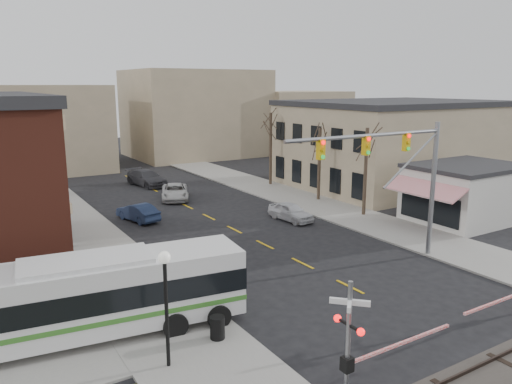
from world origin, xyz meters
TOP-DOWN VIEW (x-y plane):
  - ground at (0.00, 0.00)m, footprint 160.00×160.00m
  - sidewalk_west at (-9.50, 20.00)m, footprint 5.00×60.00m
  - sidewalk_east at (9.50, 20.00)m, footprint 5.00×60.00m
  - tan_building at (22.00, 20.00)m, footprint 20.30×15.30m
  - awning_shop at (15.97, 7.00)m, footprint 9.74×6.20m
  - tree_east_a at (10.50, 12.00)m, footprint 0.28×0.28m
  - tree_east_b at (10.80, 18.00)m, footprint 0.28×0.28m
  - tree_east_c at (11.00, 26.00)m, footprint 0.28×0.28m
  - transit_bus at (-12.51, 3.59)m, footprint 12.81×4.32m
  - traffic_signal_mast at (4.37, 3.17)m, footprint 10.81×0.30m
  - rr_crossing_west at (-5.82, -4.67)m, footprint 5.60×1.36m
  - street_lamp at (-10.68, -0.11)m, footprint 0.44×0.44m
  - trash_bin at (-8.25, 0.71)m, footprint 0.60×0.60m
  - car_a at (4.85, 13.91)m, footprint 2.01×4.14m
  - car_b at (-5.00, 19.90)m, footprint 2.38×4.26m
  - car_c at (0.18, 25.10)m, footprint 3.96×5.43m
  - car_d at (0.18, 32.43)m, footprint 3.22×5.73m
  - pedestrian_near at (-8.49, 3.51)m, footprint 0.49×0.69m
  - pedestrian_far at (-10.12, 8.32)m, footprint 1.13×1.17m

SIDE VIEW (x-z plane):
  - ground at x=0.00m, z-range 0.00..0.00m
  - sidewalk_west at x=-9.50m, z-range 0.00..0.12m
  - sidewalk_east at x=9.50m, z-range 0.00..0.12m
  - trash_bin at x=-8.25m, z-range 0.12..1.05m
  - car_b at x=-5.00m, z-range 0.00..1.33m
  - car_a at x=4.85m, z-range 0.00..1.36m
  - car_c at x=0.18m, z-range 0.00..1.37m
  - car_d at x=0.18m, z-range 0.00..1.57m
  - pedestrian_near at x=-8.49m, z-range 0.12..1.92m
  - pedestrian_far at x=-10.12m, z-range 0.12..2.02m
  - transit_bus at x=-12.51m, z-range 0.21..3.44m
  - rr_crossing_west at x=-5.82m, z-range -0.03..3.97m
  - awning_shop at x=15.97m, z-range 0.01..4.31m
  - street_lamp at x=-10.68m, z-range 1.05..5.40m
  - tree_east_b at x=10.80m, z-range 0.12..6.42m
  - tree_east_a at x=10.50m, z-range 0.12..6.87m
  - tree_east_c at x=11.00m, z-range 0.12..7.32m
  - tan_building at x=22.00m, z-range 0.01..8.51m
  - traffic_signal_mast at x=4.37m, z-range 1.78..9.78m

